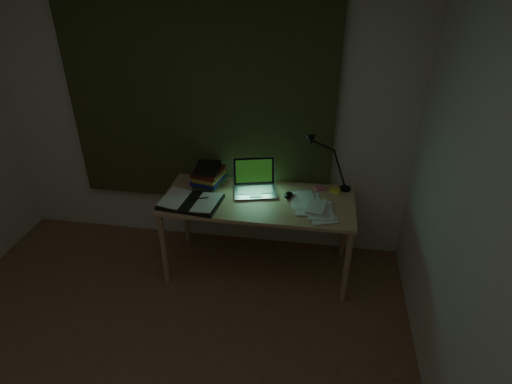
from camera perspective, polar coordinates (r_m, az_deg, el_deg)
wall_back at (r=3.61m, az=-7.41°, el=10.80°), size 3.50×0.00×2.50m
curtain at (r=3.51m, az=-7.80°, el=13.67°), size 2.20×0.06×2.00m
desk at (r=3.56m, az=0.30°, el=-5.72°), size 1.51×0.66×0.69m
laptop at (r=3.39m, az=-0.08°, el=1.68°), size 0.43×0.46×0.25m
open_textbook at (r=3.34m, az=-8.70°, el=-1.25°), size 0.48×0.37×0.04m
book_stack at (r=3.56m, az=-6.28°, el=2.27°), size 0.23×0.27×0.17m
loose_papers at (r=3.29m, az=7.19°, el=-1.86°), size 0.35×0.37×0.02m
mouse at (r=3.40m, az=4.35°, el=-0.40°), size 0.08×0.11×0.04m
sticky_yellow at (r=3.53m, az=10.56°, el=0.23°), size 0.09×0.09×0.02m
sticky_pink at (r=3.54m, az=8.49°, el=0.51°), size 0.09×0.09×0.02m
desk_lamp at (r=3.46m, az=12.18°, el=3.86°), size 0.37×0.31×0.49m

